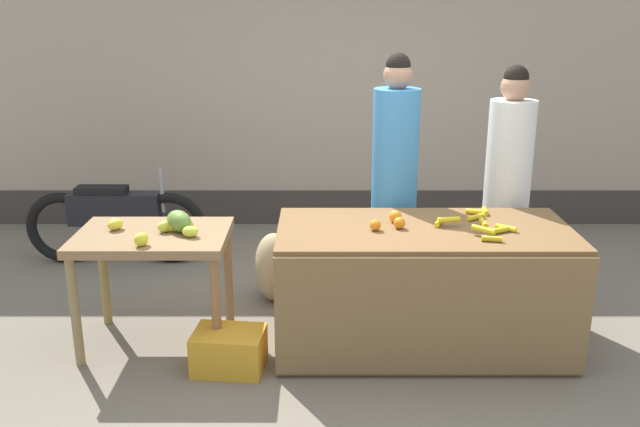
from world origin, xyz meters
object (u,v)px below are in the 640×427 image
Objects in this scene: vendor_woman_blue_shirt at (396,182)px; produce_sack at (276,267)px; parked_motorcycle at (117,220)px; produce_crate at (230,350)px; vendor_woman_white_shirt at (508,187)px.

produce_sack is (-0.91, 0.00, -0.69)m from vendor_woman_blue_shirt.
vendor_woman_blue_shirt reaches higher than parked_motorcycle.
vendor_woman_blue_shirt reaches higher than produce_crate.
vendor_woman_white_shirt is at bearing -13.99° from parked_motorcycle.
produce_sack is at bearing -179.60° from vendor_woman_white_shirt.
vendor_woman_white_shirt is 2.38m from produce_crate.
parked_motorcycle is 2.25m from produce_crate.
parked_motorcycle is at bearing 161.00° from vendor_woman_blue_shirt.
parked_motorcycle is at bearing 123.47° from produce_crate.
vendor_woman_white_shirt is at bearing 0.95° from vendor_woman_blue_shirt.
vendor_woman_blue_shirt is 2.56m from parked_motorcycle.
parked_motorcycle is at bearing 166.01° from vendor_woman_white_shirt.
vendor_woman_white_shirt is (0.85, 0.01, -0.05)m from vendor_woman_blue_shirt.
parked_motorcycle reaches higher than produce_sack.
produce_crate is (1.23, -1.87, -0.27)m from parked_motorcycle.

